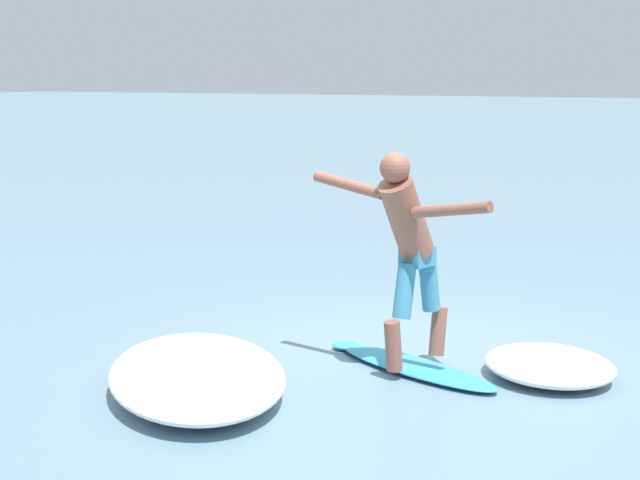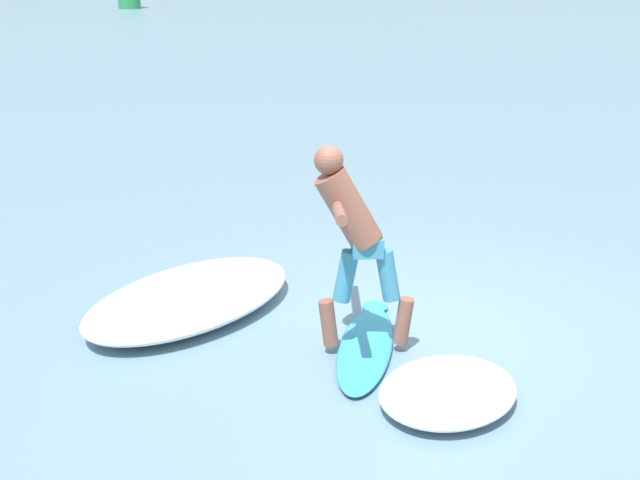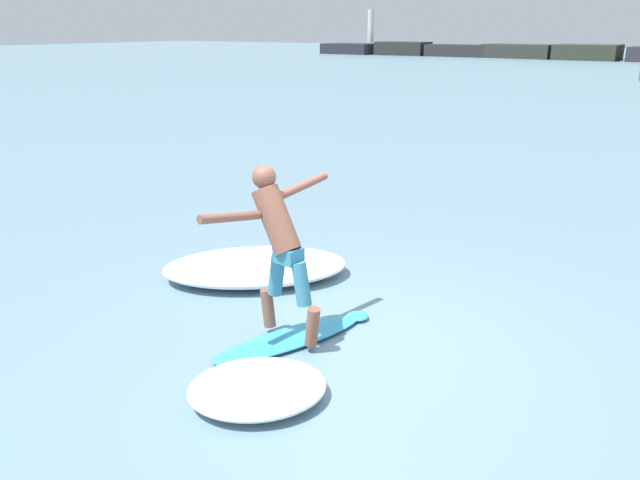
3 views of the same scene
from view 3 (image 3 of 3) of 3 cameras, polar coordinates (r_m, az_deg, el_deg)
The scene contains 6 objects.
ground_plane at distance 6.63m, azimuth 3.65°, elevation -9.21°, with size 200.00×200.00×0.00m, color slate.
rock_jetty_breakwater at distance 67.84m, azimuth 25.17°, elevation 15.20°, with size 65.33×5.05×4.86m.
surfboard at distance 6.61m, azimuth -2.54°, elevation -8.90°, with size 1.11×1.91×0.21m.
surfer at distance 6.25m, azimuth -3.80°, elevation 0.27°, with size 0.90×1.68×1.76m.
wave_foam_at_tail at distance 8.19m, azimuth -5.91°, elevation -2.42°, with size 2.70×2.56×0.30m.
wave_foam_at_nose at distance 5.67m, azimuth -5.75°, elevation -13.29°, with size 1.58×1.57×0.22m.
Camera 3 is at (2.74, -5.16, 3.13)m, focal length 35.00 mm.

